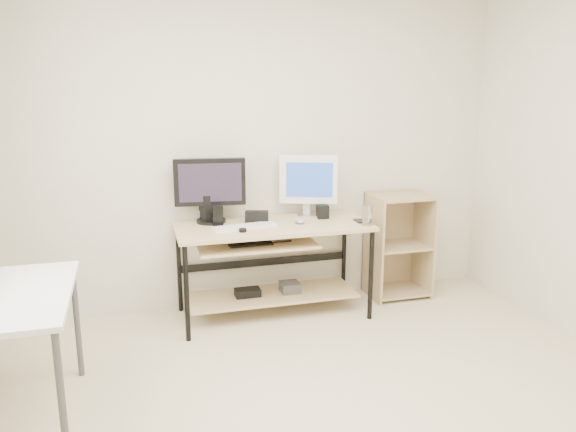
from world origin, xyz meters
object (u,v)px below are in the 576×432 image
at_px(shelf_unit, 396,244).
at_px(white_imac, 308,181).
at_px(audio_controller, 218,215).
at_px(side_table, 12,308).
at_px(black_monitor, 210,186).
at_px(desk, 270,250).

distance_m(shelf_unit, white_imac, 0.99).
height_order(shelf_unit, audio_controller, audio_controller).
height_order(side_table, audio_controller, audio_controller).
relative_size(shelf_unit, audio_controller, 5.65).
height_order(side_table, white_imac, white_imac).
distance_m(shelf_unit, black_monitor, 1.71).
distance_m(black_monitor, audio_controller, 0.24).
bearing_deg(black_monitor, desk, -17.17).
xyz_separation_m(desk, shelf_unit, (1.18, 0.16, -0.09)).
bearing_deg(white_imac, audio_controller, -152.15).
xyz_separation_m(side_table, black_monitor, (1.23, 1.25, 0.37)).
bearing_deg(shelf_unit, side_table, -156.67).
xyz_separation_m(white_imac, audio_controller, (-0.76, -0.11, -0.21)).
height_order(shelf_unit, white_imac, white_imac).
distance_m(desk, audio_controller, 0.49).
relative_size(desk, shelf_unit, 1.67).
bearing_deg(desk, black_monitor, 155.86).
bearing_deg(side_table, black_monitor, 45.54).
height_order(desk, shelf_unit, shelf_unit).
height_order(black_monitor, audio_controller, black_monitor).
height_order(black_monitor, white_imac, black_monitor).
bearing_deg(audio_controller, side_table, -136.06).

